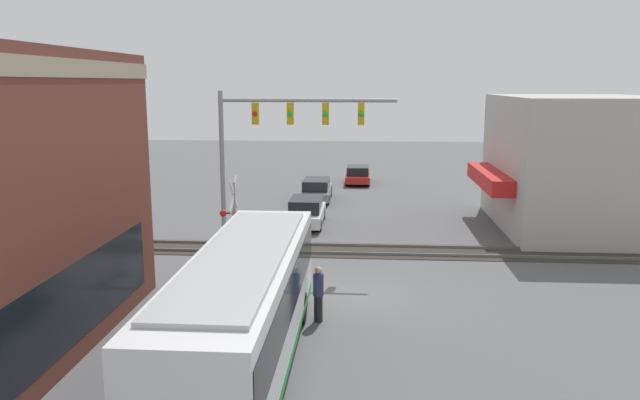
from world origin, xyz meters
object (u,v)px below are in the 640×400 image
city_bus (244,307)px  parked_car_white (306,212)px  parked_car_grey (317,190)px  pedestrian_near_bus (318,293)px  crossing_signal (234,213)px  parked_car_red (358,175)px

city_bus → parked_car_white: size_ratio=2.45×
parked_car_grey → pedestrian_near_bus: pedestrian_near_bus is taller
crossing_signal → parked_car_grey: (15.10, -2.24, -1.62)m
parked_car_red → pedestrian_near_bus: (-27.97, 0.92, 0.31)m
crossing_signal → pedestrian_near_bus: size_ratio=2.07×
parked_car_grey → city_bus: bearing=180.0°
parked_car_grey → parked_car_red: (7.08, -2.60, -0.04)m
crossing_signal → parked_car_red: (22.19, -4.84, -1.66)m
parked_car_white → pedestrian_near_bus: 13.84m
city_bus → parked_car_white: (17.46, -0.00, -1.13)m
crossing_signal → parked_car_red: crossing_signal is taller
pedestrian_near_bus → parked_car_red: bearing=-1.9°
crossing_signal → pedestrian_near_bus: (-5.78, -3.92, -1.35)m
crossing_signal → pedestrian_near_bus: crossing_signal is taller
parked_car_red → pedestrian_near_bus: bearing=178.1°
parked_car_white → pedestrian_near_bus: size_ratio=2.56×
crossing_signal → city_bus: bearing=-166.7°
city_bus → pedestrian_near_bus: (3.72, -1.68, -0.89)m
crossing_signal → parked_car_white: crossing_signal is taller
parked_car_red → pedestrian_near_bus: size_ratio=2.29×
parked_car_white → parked_car_grey: bearing=0.0°
city_bus → parked_car_red: bearing=-4.7°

